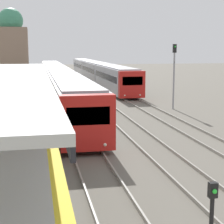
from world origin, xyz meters
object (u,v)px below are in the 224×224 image
at_px(train_near, 58,80).
at_px(train_far, 96,71).
at_px(signal_post_near, 212,215).
at_px(person_on_platform, 37,120).
at_px(signal_mast_far, 174,69).

relative_size(train_near, train_far, 1.06).
bearing_deg(train_near, signal_post_near, -87.35).
distance_m(person_on_platform, train_near, 23.91).
bearing_deg(person_on_platform, train_far, 77.29).
xyz_separation_m(train_far, signal_mast_far, (2.11, -28.22, 1.70)).
bearing_deg(person_on_platform, signal_post_near, -68.02).
bearing_deg(train_far, person_on_platform, -102.71).
bearing_deg(signal_post_near, signal_mast_far, 71.49).
distance_m(train_far, signal_post_near, 50.73).
bearing_deg(signal_post_near, train_near, 92.65).
xyz_separation_m(train_near, signal_post_near, (1.55, -33.42, -0.43)).
xyz_separation_m(person_on_platform, train_far, (9.21, 40.83, -0.15)).
distance_m(person_on_platform, train_far, 41.86).
bearing_deg(train_near, train_far, 68.01).
distance_m(train_far, signal_mast_far, 28.35).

